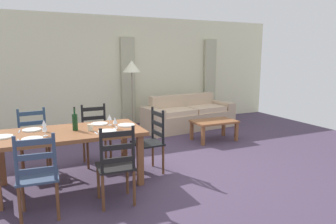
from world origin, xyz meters
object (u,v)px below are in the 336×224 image
at_px(dining_chair_far_left, 34,141).
at_px(couch, 188,116).
at_px(dining_chair_head_east, 151,141).
at_px(wine_glass_near_left, 45,127).
at_px(wine_glass_far_right, 109,118).
at_px(standing_lamp, 132,71).
at_px(dining_chair_near_right, 116,165).
at_px(dining_table, 70,138).
at_px(wine_glass_near_right, 115,121).
at_px(coffee_cup_primary, 90,127).
at_px(wine_bottle, 75,122).
at_px(dining_chair_near_left, 38,176).
at_px(dining_chair_far_right, 96,135).
at_px(wine_glass_far_left, 44,123).
at_px(coffee_table, 214,124).

distance_m(dining_chair_far_left, couch, 3.81).
relative_size(dining_chair_head_east, wine_glass_near_left, 5.96).
bearing_deg(wine_glass_far_right, standing_lamp, 65.05).
xyz_separation_m(dining_chair_near_right, dining_chair_far_left, (-0.85, 1.52, 0.00)).
bearing_deg(couch, dining_table, -142.41).
height_order(wine_glass_near_right, wine_glass_far_right, same).
height_order(coffee_cup_primary, standing_lamp, standing_lamp).
relative_size(coffee_cup_primary, couch, 0.04).
xyz_separation_m(dining_table, wine_bottle, (0.08, 0.02, 0.20)).
distance_m(dining_chair_far_left, standing_lamp, 2.92).
height_order(dining_chair_near_left, wine_bottle, wine_bottle).
relative_size(dining_chair_far_left, wine_bottle, 3.04).
height_order(dining_chair_far_right, wine_glass_far_right, dining_chair_far_right).
xyz_separation_m(wine_glass_near_left, couch, (3.32, 2.46, -0.57)).
bearing_deg(standing_lamp, wine_glass_far_left, -129.56).
bearing_deg(standing_lamp, dining_chair_far_right, -124.00).
bearing_deg(standing_lamp, wine_glass_near_left, -126.87).
bearing_deg(wine_glass_near_left, dining_chair_head_east, 5.82).
bearing_deg(wine_glass_far_right, wine_glass_near_left, -163.01).
bearing_deg(dining_chair_near_left, coffee_table, 28.80).
xyz_separation_m(dining_chair_near_left, wine_glass_far_right, (1.00, 0.90, 0.38)).
relative_size(dining_chair_far_left, coffee_table, 1.07).
relative_size(dining_chair_far_right, wine_glass_near_left, 5.96).
height_order(couch, standing_lamp, standing_lamp).
distance_m(couch, standing_lamp, 1.76).
distance_m(dining_chair_near_left, wine_glass_near_left, 0.75).
bearing_deg(wine_glass_near_right, wine_bottle, 164.37).
bearing_deg(dining_chair_far_right, dining_chair_near_right, -92.70).
relative_size(dining_chair_head_east, wine_bottle, 3.04).
xyz_separation_m(wine_glass_near_left, wine_glass_far_right, (0.88, 0.27, 0.00)).
bearing_deg(dining_chair_near_right, dining_chair_far_left, 119.10).
distance_m(dining_table, coffee_cup_primary, 0.30).
xyz_separation_m(dining_table, wine_glass_far_right, (0.58, 0.14, 0.20)).
bearing_deg(dining_table, wine_glass_near_right, -11.97).
bearing_deg(dining_chair_far_right, wine_glass_far_left, -141.49).
xyz_separation_m(dining_chair_head_east, wine_bottle, (-1.08, -0.00, 0.39)).
distance_m(dining_chair_near_left, dining_chair_head_east, 1.77).
bearing_deg(wine_glass_near_left, standing_lamp, 53.13).
relative_size(wine_bottle, coffee_table, 0.35).
bearing_deg(dining_chair_near_right, coffee_cup_primary, 102.55).
distance_m(wine_bottle, coffee_cup_primary, 0.22).
relative_size(wine_glass_near_left, coffee_table, 0.18).
distance_m(dining_chair_far_right, wine_bottle, 0.92).
bearing_deg(coffee_cup_primary, wine_bottle, 148.63).
relative_size(couch, coffee_table, 2.62).
relative_size(dining_chair_far_right, wine_glass_far_right, 5.96).
bearing_deg(dining_chair_head_east, wine_glass_near_right, -165.96).
height_order(dining_chair_head_east, standing_lamp, standing_lamp).
xyz_separation_m(dining_chair_head_east, coffee_cup_primary, (-0.90, -0.11, 0.32)).
distance_m(wine_glass_far_left, standing_lamp, 3.15).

